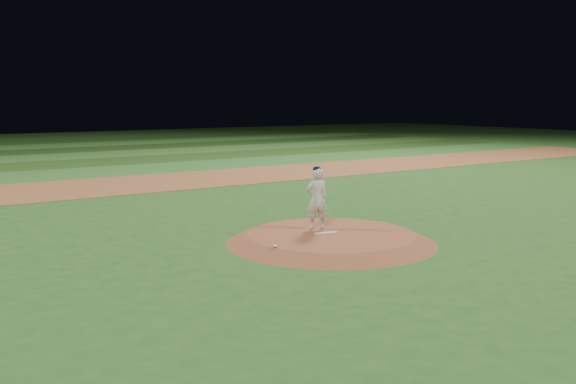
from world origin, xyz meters
The scene contains 12 objects.
ground centered at (0.00, 0.00, 0.00)m, with size 120.00×120.00×0.00m, color #27571C.
infield_dirt_band centered at (0.00, 14.00, 0.01)m, with size 70.00×6.00×0.02m, color brown.
outfield_stripe_0 centered at (0.00, 19.50, 0.01)m, with size 70.00×5.00×0.02m, color #2E6725.
outfield_stripe_1 centered at (0.00, 24.50, 0.01)m, with size 70.00×5.00×0.02m, color #234716.
outfield_stripe_2 centered at (0.00, 29.50, 0.01)m, with size 70.00×5.00×0.02m, color #336324.
outfield_stripe_3 centered at (0.00, 34.50, 0.01)m, with size 70.00×5.00×0.02m, color #1D3F14.
outfield_stripe_4 centered at (0.00, 39.50, 0.01)m, with size 70.00×5.00×0.02m, color #336926.
outfield_stripe_5 centered at (0.00, 44.50, 0.01)m, with size 70.00×5.00×0.02m, color #1E4B18.
pitchers_mound centered at (0.00, 0.00, 0.12)m, with size 5.50×5.50×0.25m, color brown.
pitching_rubber centered at (-0.13, 0.03, 0.27)m, with size 0.62×0.16×0.03m, color beige.
rosin_bag centered at (-2.08, -0.52, 0.28)m, with size 0.12×0.12×0.06m, color silver.
pitcher_on_mound centered at (0.05, 0.69, 1.09)m, with size 0.69×0.56×1.70m.
Camera 1 is at (-10.15, -12.97, 3.75)m, focal length 40.00 mm.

